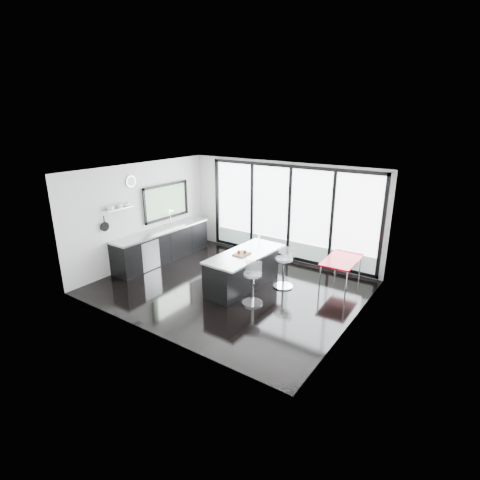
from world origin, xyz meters
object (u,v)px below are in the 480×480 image
Objects in this scene: bar_stool_near at (252,288)px; bar_stool_far at (284,272)px; island at (243,269)px; red_table at (341,272)px.

bar_stool_far is (0.15, 1.15, 0.01)m from bar_stool_near.
island is 3.00× the size of bar_stool_near.
bar_stool_far is (0.82, 0.54, -0.07)m from island.
island is at bearing -145.37° from bar_stool_far.
red_table is (1.10, 0.90, -0.04)m from bar_stool_far.
island is 2.91× the size of bar_stool_far.
red_table is (1.25, 2.05, -0.03)m from bar_stool_near.
island reaches higher than red_table.
bar_stool_far is at bearing -140.63° from red_table.
bar_stool_near is at bearing -96.21° from bar_stool_far.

